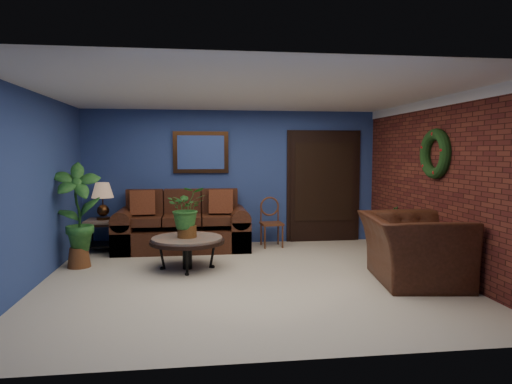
{
  "coord_description": "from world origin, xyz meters",
  "views": [
    {
      "loc": [
        -0.69,
        -6.07,
        1.72
      ],
      "look_at": [
        0.18,
        0.55,
        1.14
      ],
      "focal_mm": 32.0,
      "sensor_mm": 36.0,
      "label": 1
    }
  ],
  "objects": [
    {
      "name": "coffee_plant",
      "position": [
        -0.83,
        0.64,
        0.89
      ],
      "size": [
        0.61,
        0.55,
        0.75
      ],
      "color": "brown",
      "rests_on": "coffee_table"
    },
    {
      "name": "coffee_table",
      "position": [
        -0.83,
        0.64,
        0.41
      ],
      "size": [
        1.1,
        1.1,
        0.47
      ],
      "rotation": [
        0.0,
        0.0,
        0.12
      ],
      "color": "#58524D",
      "rests_on": "ground"
    },
    {
      "name": "table_lamp",
      "position": [
        -2.3,
        2.05,
        0.96
      ],
      "size": [
        0.37,
        0.37,
        0.62
      ],
      "color": "#3D2211",
      "rests_on": "end_table"
    },
    {
      "name": "wall_left",
      "position": [
        -2.75,
        0.0,
        1.25
      ],
      "size": [
        0.04,
        5.0,
        2.5
      ],
      "primitive_type": "cube",
      "color": "navy",
      "rests_on": "ground"
    },
    {
      "name": "closet_door",
      "position": [
        1.75,
        2.47,
        1.05
      ],
      "size": [
        1.44,
        0.06,
        2.18
      ],
      "primitive_type": "cube",
      "color": "black",
      "rests_on": "wall_back"
    },
    {
      "name": "tall_plant",
      "position": [
        -2.45,
        0.95,
        0.86
      ],
      "size": [
        0.78,
        0.6,
        1.57
      ],
      "color": "brown",
      "rests_on": "ground"
    },
    {
      "name": "crown_molding",
      "position": [
        2.72,
        0.0,
        2.43
      ],
      "size": [
        0.03,
        5.0,
        0.14
      ],
      "primitive_type": "cube",
      "color": "white",
      "rests_on": "wall_right_brick"
    },
    {
      "name": "wall_mirror",
      "position": [
        -0.6,
        2.46,
        1.72
      ],
      "size": [
        1.02,
        0.06,
        0.77
      ],
      "primitive_type": "cube",
      "color": "#3D2211",
      "rests_on": "wall_back"
    },
    {
      "name": "sofa",
      "position": [
        -0.94,
        2.09,
        0.34
      ],
      "size": [
        2.34,
        1.01,
        1.05
      ],
      "color": "#462114",
      "rests_on": "ground"
    },
    {
      "name": "wall_back",
      "position": [
        0.0,
        2.5,
        1.25
      ],
      "size": [
        5.5,
        0.04,
        2.5
      ],
      "primitive_type": "cube",
      "color": "navy",
      "rests_on": "ground"
    },
    {
      "name": "wall_right_brick",
      "position": [
        2.75,
        0.0,
        1.25
      ],
      "size": [
        0.04,
        5.0,
        2.5
      ],
      "primitive_type": "cube",
      "color": "maroon",
      "rests_on": "ground"
    },
    {
      "name": "wreath",
      "position": [
        2.69,
        0.05,
        1.7
      ],
      "size": [
        0.16,
        0.72,
        0.72
      ],
      "primitive_type": "torus",
      "rotation": [
        0.0,
        1.57,
        0.0
      ],
      "color": "black",
      "rests_on": "wall_right_brick"
    },
    {
      "name": "ceiling",
      "position": [
        0.0,
        0.0,
        2.5
      ],
      "size": [
        5.5,
        5.0,
        0.02
      ],
      "primitive_type": "cube",
      "color": "silver",
      "rests_on": "wall_back"
    },
    {
      "name": "floor_plant",
      "position": [
        2.35,
        0.86,
        0.45
      ],
      "size": [
        0.44,
        0.38,
        0.86
      ],
      "color": "brown",
      "rests_on": "ground"
    },
    {
      "name": "side_chair",
      "position": [
        0.66,
        2.12,
        0.51
      ],
      "size": [
        0.41,
        0.41,
        0.9
      ],
      "rotation": [
        0.0,
        0.0,
        0.07
      ],
      "color": "#5D2F1A",
      "rests_on": "ground"
    },
    {
      "name": "floor",
      "position": [
        0.0,
        0.0,
        0.0
      ],
      "size": [
        5.5,
        5.5,
        0.0
      ],
      "primitive_type": "plane",
      "color": "beige",
      "rests_on": "ground"
    },
    {
      "name": "end_table",
      "position": [
        -2.3,
        2.05,
        0.42
      ],
      "size": [
        0.61,
        0.61,
        0.56
      ],
      "color": "#58524D",
      "rests_on": "ground"
    },
    {
      "name": "armchair",
      "position": [
        2.15,
        -0.43,
        0.45
      ],
      "size": [
        1.37,
        1.52,
        0.89
      ],
      "primitive_type": "imported",
      "rotation": [
        0.0,
        0.0,
        1.44
      ],
      "color": "#462114",
      "rests_on": "ground"
    }
  ]
}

